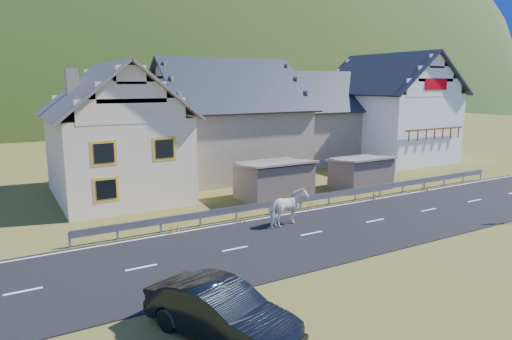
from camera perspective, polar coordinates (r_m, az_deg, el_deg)
ground at (r=24.05m, az=14.65°, el=-6.24°), size 160.00×160.00×0.00m
road at (r=24.05m, az=14.65°, el=-6.19°), size 60.00×7.00×0.04m
lane_markings at (r=24.04m, az=14.66°, el=-6.13°), size 60.00×6.60×0.01m
guardrail at (r=26.54m, az=9.14°, el=-3.15°), size 28.10×0.09×0.75m
shed_left at (r=27.51m, az=2.23°, el=-1.38°), size 4.30×3.30×2.40m
shed_right at (r=31.05m, az=12.94°, el=-0.42°), size 3.80×2.90×2.20m
house_cream at (r=29.06m, az=-17.31°, el=5.30°), size 7.80×9.80×8.30m
house_stone_a at (r=34.88m, az=-3.82°, el=7.06°), size 10.80×9.80×8.90m
house_stone_b at (r=41.88m, az=7.41°, el=7.08°), size 9.80×8.80×8.10m
house_white at (r=43.59m, az=16.23°, el=7.98°), size 8.80×10.80×9.70m
mountain at (r=199.23m, az=-23.52°, el=2.17°), size 440.00×280.00×260.00m
horse at (r=22.36m, az=4.06°, el=-4.72°), size 1.44×2.27×1.78m
car at (r=13.09m, az=-4.43°, el=-17.23°), size 3.28×4.91×1.53m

